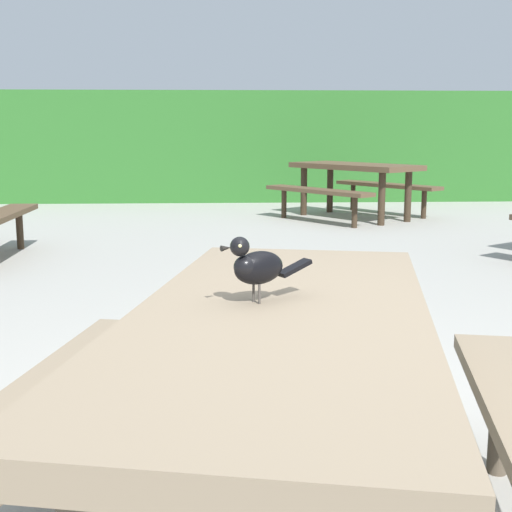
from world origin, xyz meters
name	(u,v)px	position (x,y,z in m)	size (l,w,h in m)	color
hedge_wall	(248,146)	(0.00, 10.41, 0.91)	(28.00, 1.52, 1.82)	#2D6B28
picnic_table_foreground	(281,375)	(-0.31, -0.02, 0.56)	(1.99, 2.01, 0.74)	#84725B
bird_grackle	(256,265)	(-0.38, 0.04, 0.84)	(0.26, 0.17, 0.18)	black
picnic_table_far_centre	(354,177)	(1.33, 7.57, 0.56)	(2.37, 2.38, 0.74)	brown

